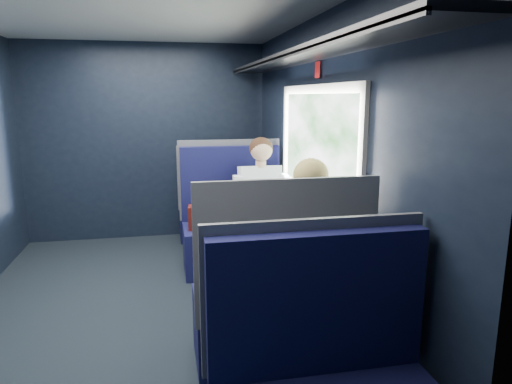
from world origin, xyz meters
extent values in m
cube|color=black|center=(0.00, 0.00, -0.01)|extent=(2.80, 4.20, 0.01)
cube|color=black|center=(1.45, 0.00, 1.15)|extent=(0.10, 4.20, 2.30)
cube|color=black|center=(0.00, 2.15, 1.15)|extent=(2.80, 0.10, 2.30)
cube|color=black|center=(0.00, -2.15, 1.15)|extent=(2.80, 0.10, 2.30)
cube|color=beige|center=(1.38, 0.00, 1.74)|extent=(0.03, 1.84, 0.07)
cube|color=beige|center=(1.38, 0.00, 0.90)|extent=(0.03, 1.84, 0.07)
cube|color=beige|center=(1.38, -0.89, 1.32)|extent=(0.03, 0.07, 0.78)
cube|color=beige|center=(1.38, 0.89, 1.32)|extent=(0.03, 0.07, 0.78)
cube|color=black|center=(1.22, 0.00, 1.98)|extent=(0.36, 4.10, 0.04)
cube|color=black|center=(1.05, 0.00, 1.96)|extent=(0.02, 4.10, 0.03)
cube|color=red|center=(1.38, 0.00, 1.89)|extent=(0.01, 0.10, 0.12)
cylinder|color=#54565E|center=(0.88, 0.00, 0.35)|extent=(0.08, 0.08, 0.70)
cube|color=#BCBCB7|center=(1.06, 0.00, 0.72)|extent=(0.62, 1.00, 0.04)
cube|color=#0B0C33|center=(0.85, 0.78, 0.23)|extent=(1.00, 0.50, 0.45)
cube|color=#0B0C33|center=(0.85, 1.08, 0.82)|extent=(1.00, 0.10, 0.75)
cube|color=#54565E|center=(0.85, 1.14, 0.85)|extent=(1.04, 0.03, 0.82)
cube|color=#54565E|center=(0.85, 0.73, 0.55)|extent=(0.06, 0.40, 0.20)
cube|color=#4E1510|center=(0.56, 0.75, 0.56)|extent=(0.34, 0.20, 0.23)
cylinder|color=#4E1510|center=(0.56, 0.75, 0.72)|extent=(0.04, 0.13, 0.03)
cylinder|color=silver|center=(0.71, 0.68, 0.58)|extent=(0.09, 0.09, 0.26)
cylinder|color=#183BB4|center=(0.71, 0.68, 0.73)|extent=(0.05, 0.05, 0.06)
cube|color=#0B0C33|center=(0.85, -0.78, 0.23)|extent=(1.00, 0.50, 0.45)
cube|color=#0B0C33|center=(0.85, -1.08, 0.82)|extent=(1.00, 0.10, 0.75)
cube|color=#54565E|center=(0.85, -1.14, 0.85)|extent=(1.04, 0.03, 0.82)
cube|color=#54565E|center=(0.85, -0.73, 0.55)|extent=(0.06, 0.40, 0.20)
cube|color=#0B0C33|center=(0.85, 1.88, 0.23)|extent=(1.00, 0.40, 0.45)
cube|color=#0B0C33|center=(0.85, 1.64, 0.78)|extent=(1.00, 0.10, 0.66)
cube|color=#54565E|center=(0.85, 1.59, 0.80)|extent=(1.04, 0.03, 0.72)
cube|color=#0B0C33|center=(0.85, -1.64, 0.78)|extent=(1.00, 0.10, 0.66)
cube|color=#54565E|center=(0.85, -1.59, 0.80)|extent=(1.04, 0.03, 0.72)
cube|color=black|center=(1.10, 0.64, 0.53)|extent=(0.36, 0.44, 0.16)
cube|color=black|center=(1.10, 0.44, 0.23)|extent=(0.32, 0.12, 0.45)
cube|color=white|center=(1.10, 0.80, 0.78)|extent=(0.40, 0.29, 0.53)
cylinder|color=#D8A88C|center=(1.10, 0.76, 1.06)|extent=(0.10, 0.10, 0.06)
sphere|color=#D8A88C|center=(1.10, 0.74, 1.20)|extent=(0.21, 0.21, 0.21)
sphere|color=#382114|center=(1.10, 0.76, 1.21)|extent=(0.22, 0.22, 0.22)
cube|color=white|center=(0.88, 0.76, 0.78)|extent=(0.09, 0.12, 0.34)
cube|color=white|center=(1.32, 0.76, 0.78)|extent=(0.09, 0.12, 0.34)
cube|color=black|center=(1.10, -0.64, 0.53)|extent=(0.36, 0.44, 0.16)
cube|color=black|center=(1.10, -0.44, 0.23)|extent=(0.32, 0.12, 0.45)
cube|color=black|center=(1.10, -0.80, 0.78)|extent=(0.40, 0.29, 0.53)
cylinder|color=#D8A88C|center=(1.10, -0.76, 1.06)|extent=(0.10, 0.10, 0.06)
sphere|color=#D8A88C|center=(1.10, -0.74, 1.20)|extent=(0.21, 0.21, 0.21)
sphere|color=tan|center=(1.10, -0.76, 1.21)|extent=(0.22, 0.22, 0.22)
cube|color=black|center=(0.88, -0.76, 0.78)|extent=(0.09, 0.12, 0.34)
cube|color=black|center=(1.32, -0.76, 0.78)|extent=(0.09, 0.12, 0.34)
cube|color=tan|center=(1.10, -0.86, 0.90)|extent=(0.26, 0.07, 0.36)
cube|color=white|center=(0.91, -0.02, 0.74)|extent=(0.63, 0.84, 0.01)
cube|color=silver|center=(1.33, 0.12, 0.75)|extent=(0.32, 0.37, 0.01)
cube|color=silver|center=(1.44, 0.12, 0.87)|extent=(0.12, 0.30, 0.21)
cube|color=black|center=(1.43, 0.12, 0.87)|extent=(0.10, 0.26, 0.17)
cylinder|color=silver|center=(1.33, 0.29, 0.83)|extent=(0.07, 0.07, 0.19)
cylinder|color=#183BB4|center=(1.33, 0.29, 0.95)|extent=(0.04, 0.04, 0.04)
cylinder|color=white|center=(1.33, 0.38, 0.79)|extent=(0.08, 0.08, 0.10)
camera|label=1|loc=(0.20, -3.45, 1.69)|focal=32.00mm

